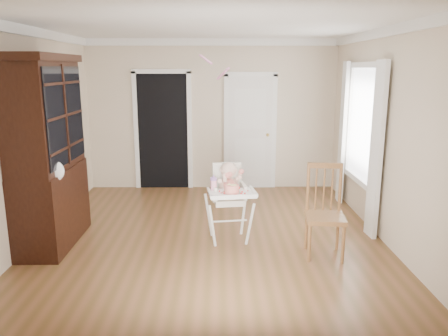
{
  "coord_description": "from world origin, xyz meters",
  "views": [
    {
      "loc": [
        0.12,
        -5.47,
        2.2
      ],
      "look_at": [
        0.18,
        -0.21,
        0.99
      ],
      "focal_mm": 35.0,
      "sensor_mm": 36.0,
      "label": 1
    }
  ],
  "objects_px": {
    "high_chair": "(229,194)",
    "cake": "(232,189)",
    "sippy_cup": "(214,183)",
    "dining_chair": "(325,214)",
    "china_cabinet": "(47,153)"
  },
  "relations": [
    {
      "from": "sippy_cup",
      "to": "dining_chair",
      "type": "bearing_deg",
      "value": -15.38
    },
    {
      "from": "cake",
      "to": "dining_chair",
      "type": "bearing_deg",
      "value": -10.96
    },
    {
      "from": "high_chair",
      "to": "cake",
      "type": "relative_size",
      "value": 4.44
    },
    {
      "from": "china_cabinet",
      "to": "dining_chair",
      "type": "height_order",
      "value": "china_cabinet"
    },
    {
      "from": "high_chair",
      "to": "cake",
      "type": "distance_m",
      "value": 0.29
    },
    {
      "from": "high_chair",
      "to": "sippy_cup",
      "type": "bearing_deg",
      "value": -159.73
    },
    {
      "from": "cake",
      "to": "china_cabinet",
      "type": "height_order",
      "value": "china_cabinet"
    },
    {
      "from": "sippy_cup",
      "to": "china_cabinet",
      "type": "relative_size",
      "value": 0.08
    },
    {
      "from": "cake",
      "to": "china_cabinet",
      "type": "bearing_deg",
      "value": 175.34
    },
    {
      "from": "china_cabinet",
      "to": "dining_chair",
      "type": "distance_m",
      "value": 3.45
    },
    {
      "from": "high_chair",
      "to": "dining_chair",
      "type": "bearing_deg",
      "value": -29.85
    },
    {
      "from": "sippy_cup",
      "to": "dining_chair",
      "type": "xyz_separation_m",
      "value": [
        1.32,
        -0.36,
        -0.28
      ]
    },
    {
      "from": "dining_chair",
      "to": "high_chair",
      "type": "bearing_deg",
      "value": 163.34
    },
    {
      "from": "high_chair",
      "to": "sippy_cup",
      "type": "xyz_separation_m",
      "value": [
        -0.19,
        -0.1,
        0.16
      ]
    },
    {
      "from": "high_chair",
      "to": "china_cabinet",
      "type": "bearing_deg",
      "value": 174.24
    }
  ]
}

